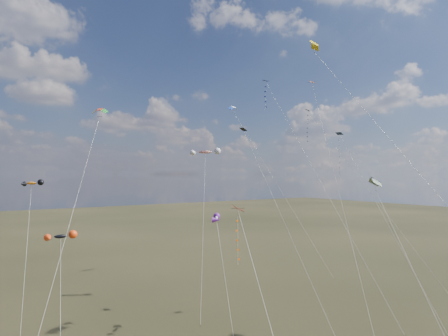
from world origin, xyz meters
TOP-DOWN VIEW (x-y plane):
  - diamond_black_high at (24.75, 25.80)m, footprint 8.90×21.37m
  - diamond_navy_tall at (10.92, 20.86)m, footprint 3.79×20.94m
  - diamond_black_mid at (1.55, 10.66)m, footprint 1.64×15.29m
  - diamond_red_low at (-8.80, 2.64)m, footprint 3.76×12.64m
  - diamond_navy_right at (14.22, 10.92)m, footprint 4.40×12.52m
  - diamond_orange_center at (9.12, 9.00)m, footprint 9.39×17.34m
  - parafoil_yellow at (6.83, 8.87)m, footprint 5.54×27.84m
  - parafoil_blue_white at (15.90, 37.87)m, footprint 12.02×15.73m
  - parafoil_striped at (10.64, 3.60)m, footprint 6.65×14.19m
  - parafoil_tricolor at (-13.30, 26.14)m, footprint 12.98×20.33m
  - novelty_black_orange at (-18.30, 23.47)m, footprint 3.36×9.54m
  - novelty_orange_black at (-19.31, 37.12)m, footprint 4.26×12.94m
  - novelty_white_purple at (-2.72, 15.55)m, footprint 3.70×8.97m
  - novelty_redwhite_stripe at (3.21, 27.77)m, footprint 8.99×11.52m

SIDE VIEW (x-z plane):
  - novelty_black_orange at x=-18.30m, z-range 5.33..17.17m
  - diamond_red_low at x=-8.80m, z-range 4.81..20.41m
  - novelty_white_purple at x=-2.72m, z-range 6.26..19.80m
  - diamond_black_mid at x=1.55m, z-range 4.07..27.99m
  - novelty_orange_black at x=-19.31m, z-range 8.16..25.62m
  - parafoil_striped at x=10.64m, z-range 8.39..26.70m
  - diamond_navy_right at x=14.22m, z-range 7.78..31.54m
  - diamond_orange_center at x=9.12m, z-range 5.87..36.79m
  - novelty_redwhite_stripe at x=3.21m, z-range 10.44..32.59m
  - diamond_black_high at x=24.75m, z-range 10.33..40.28m
  - parafoil_tricolor at x=-13.30m, z-range 12.65..39.49m
  - diamond_navy_tall at x=10.92m, z-range 11.67..44.15m
  - parafoil_blue_white at x=15.90m, z-range 14.99..46.56m
  - parafoil_yellow at x=6.83m, z-range 16.30..50.63m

